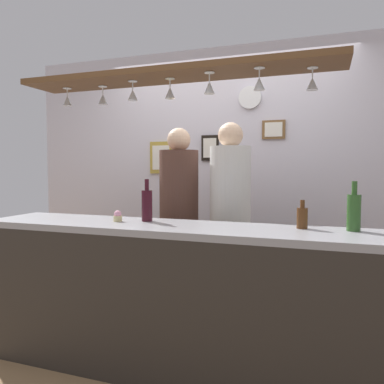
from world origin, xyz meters
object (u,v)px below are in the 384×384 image
Objects in this scene: picture_frame_upper_small at (274,130)px; wall_clock at (250,97)px; bottle_champagne_green at (354,211)px; picture_frame_crest at (210,148)px; person_middle_white_patterned_shirt at (230,206)px; cupcake at (118,216)px; picture_frame_caricature at (161,158)px; bottle_beer_brown_stubby at (302,217)px; bottle_wine_dark_red at (147,205)px; person_left_brown_shirt at (179,207)px.

picture_frame_upper_small is 0.39m from wall_clock.
picture_frame_crest is at bearing 135.32° from bottle_champagne_green.
picture_frame_upper_small reaches higher than person_middle_white_patterned_shirt.
picture_frame_upper_small reaches higher than cupcake.
picture_frame_caricature is (-0.28, 1.39, 0.45)m from cupcake.
picture_frame_crest is (0.26, 1.39, 0.55)m from cupcake.
bottle_champagne_green is 1.15× the size of picture_frame_crest.
bottle_champagne_green is 2.26m from picture_frame_caricature.
person_middle_white_patterned_shirt is 9.78× the size of bottle_beer_brown_stubby.
bottle_beer_brown_stubby is at bearing -65.48° from wall_clock.
bottle_champagne_green is 1.36m from bottle_wine_dark_red.
picture_frame_caricature is at bearing 144.44° from person_middle_white_patterned_shirt.
wall_clock reaches higher than picture_frame_caricature.
person_left_brown_shirt is at bearing 150.03° from bottle_beer_brown_stubby.
person_middle_white_patterned_shirt is 6.77× the size of picture_frame_crest.
bottle_beer_brown_stubby is 1.69m from picture_frame_crest.
person_left_brown_shirt is 9.62× the size of bottle_beer_brown_stubby.
bottle_champagne_green is 1.86m from picture_frame_crest.
person_left_brown_shirt reaches higher than bottle_wine_dark_red.
bottle_wine_dark_red is 1.36× the size of picture_frame_upper_small.
wall_clock reaches higher than person_left_brown_shirt.
bottle_champagne_green is 1.56m from picture_frame_upper_small.
wall_clock reaches higher than picture_frame_crest.
picture_frame_caricature is at bearing 180.00° from picture_frame_upper_small.
person_left_brown_shirt is 0.92m from picture_frame_caricature.
bottle_champagne_green is at bearing 1.49° from bottle_wine_dark_red.
bottle_wine_dark_red is 0.88× the size of picture_frame_caricature.
wall_clock is at bearing -0.87° from picture_frame_crest.
person_middle_white_patterned_shirt is 0.97m from cupcake.
picture_frame_upper_small is at bearing 68.01° from person_middle_white_patterned_shirt.
picture_frame_crest is at bearing 127.74° from bottle_beer_brown_stubby.
picture_frame_upper_small reaches higher than picture_frame_caricature.
bottle_beer_brown_stubby is 1.49m from picture_frame_upper_small.
person_left_brown_shirt is 7.87× the size of picture_frame_upper_small.
picture_frame_crest is at bearing 86.73° from bottle_wine_dark_red.
person_middle_white_patterned_shirt reaches higher than cupcake.
person_left_brown_shirt reaches higher than cupcake.
bottle_beer_brown_stubby is (1.07, -0.62, 0.03)m from person_left_brown_shirt.
picture_frame_caricature is at bearing 140.24° from bottle_beer_brown_stubby.
person_left_brown_shirt is at bearing 76.14° from cupcake.
person_left_brown_shirt is 1.21m from picture_frame_upper_small.
picture_frame_caricature reaches higher than cupcake.
bottle_champagne_green and bottle_wine_dark_red have the same top height.
bottle_beer_brown_stubby is at bearing 1.59° from bottle_wine_dark_red.
picture_frame_caricature is (-0.92, 0.66, 0.43)m from person_middle_white_patterned_shirt.
bottle_champagne_green is 0.30m from bottle_beer_brown_stubby.
bottle_beer_brown_stubby reaches higher than cupcake.
person_left_brown_shirt is 1.24m from bottle_beer_brown_stubby.
wall_clock is at bearing 52.93° from person_left_brown_shirt.
picture_frame_upper_small is at bearing 42.26° from person_left_brown_shirt.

